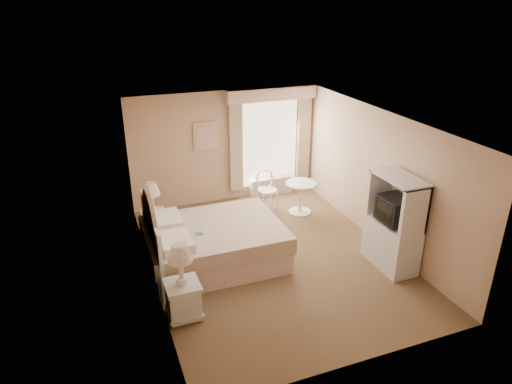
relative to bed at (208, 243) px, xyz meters
name	(u,v)px	position (x,y,z in m)	size (l,w,h in m)	color
room	(273,194)	(1.11, -0.25, 0.86)	(4.21, 5.51, 2.51)	brown
window	(271,139)	(2.16, 2.41, 0.95)	(2.05, 0.22, 2.51)	white
framed_art	(205,137)	(0.66, 2.47, 1.16)	(0.52, 0.04, 0.62)	#DABB86
bed	(208,243)	(0.00, 0.00, 0.00)	(2.32, 1.82, 1.61)	tan
nightstand_near	(183,291)	(-0.73, -1.29, 0.06)	(0.49, 0.49, 1.18)	silver
nightstand_far	(154,217)	(-0.73, 1.28, 0.03)	(0.46, 0.46, 1.11)	silver
round_table	(301,193)	(2.38, 1.25, 0.07)	(0.65, 0.65, 0.69)	white
cafe_chair	(266,187)	(1.79, 1.74, 0.11)	(0.42, 0.42, 0.86)	white
armoire	(393,230)	(2.92, -1.19, 0.30)	(0.50, 1.00, 1.66)	silver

